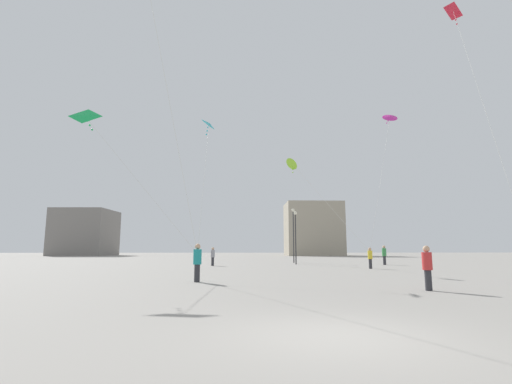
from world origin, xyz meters
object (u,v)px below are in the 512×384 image
kite_magenta_diamond (390,118)px  kite_lime_diamond (293,164)px  building_centre_hall (313,229)px  lamppost_east (296,229)px  person_in_yellow (370,257)px  kite_cyan_diamond (209,125)px  person_in_grey (213,256)px  person_in_teal (197,261)px  kite_emerald_delta (87,118)px  person_in_green (384,254)px  lamppost_west (293,227)px  person_in_red (427,266)px  kite_crimson_delta (455,15)px  building_left_hall (85,233)px

kite_magenta_diamond → kite_lime_diamond: size_ratio=1.68×
building_centre_hall → lamppost_east: 50.98m
person_in_yellow → kite_cyan_diamond: bearing=62.2°
person_in_yellow → building_centre_hall: bearing=-57.0°
person_in_grey → kite_cyan_diamond: 13.84m
person_in_teal → kite_emerald_delta: size_ratio=0.24×
person_in_grey → person_in_yellow: bearing=-171.0°
person_in_green → lamppost_west: bearing=-95.8°
person_in_green → person_in_grey: person_in_green is taller
person_in_red → kite_lime_diamond: kite_lime_diamond is taller
kite_emerald_delta → kite_cyan_diamond: 7.95m
kite_emerald_delta → kite_crimson_delta: 21.72m
person_in_green → person_in_yellow: bearing=2.0°
person_in_green → building_left_hall: (-49.89, 55.33, 4.36)m
person_in_grey → kite_magenta_diamond: (15.67, -3.97, 12.15)m
building_left_hall → lamppost_east: bearing=-52.3°
kite_magenta_diamond → kite_emerald_delta: bearing=-151.6°
person_in_yellow → building_left_hall: 77.43m
kite_emerald_delta → kite_magenta_diamond: kite_magenta_diamond is taller
person_in_green → kite_emerald_delta: bearing=-21.3°
person_in_green → kite_crimson_delta: 21.86m
person_in_red → kite_cyan_diamond: kite_cyan_diamond is taller
person_in_yellow → person_in_grey: 13.88m
kite_crimson_delta → lamppost_east: size_ratio=2.70×
person_in_yellow → kite_emerald_delta: kite_emerald_delta is taller
kite_cyan_diamond → building_left_hall: 75.04m
building_centre_hall → kite_lime_diamond: bearing=-103.7°
person_in_yellow → kite_emerald_delta: (-18.50, -9.83, 7.40)m
person_in_teal → person_in_green: size_ratio=0.95×
lamppost_east → kite_crimson_delta: bearing=-70.3°
kite_magenta_diamond → building_centre_hall: 56.75m
building_left_hall → person_in_red: bearing=-61.3°
person_in_yellow → lamppost_west: bearing=-32.2°
person_in_yellow → building_left_hall: size_ratio=0.12×
person_in_grey → building_left_hall: building_left_hall is taller
person_in_yellow → kite_crimson_delta: 17.37m
person_in_yellow → kite_cyan_diamond: size_ratio=0.18×
person_in_grey → kite_crimson_delta: 25.69m
person_in_green → building_centre_hall: (4.11, 51.04, 5.12)m
person_in_teal → person_in_grey: 16.84m
kite_lime_diamond → building_centre_hall: bearing=76.3°
person_in_red → kite_crimson_delta: bearing=-100.7°
person_in_green → kite_magenta_diamond: kite_magenta_diamond is taller
kite_emerald_delta → kite_lime_diamond: 15.47m
lamppost_west → kite_crimson_delta: bearing=-75.1°
kite_crimson_delta → building_centre_hall: kite_crimson_delta is taller
person_in_red → kite_crimson_delta: (5.64, 5.50, 14.19)m
kite_emerald_delta → kite_crimson_delta: kite_crimson_delta is taller
person_in_yellow → person_in_grey: person_in_grey is taller
building_left_hall → kite_magenta_diamond: bearing=-51.0°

